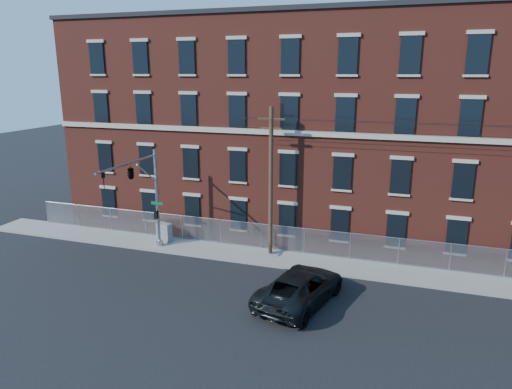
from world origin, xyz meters
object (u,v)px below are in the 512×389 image
at_px(traffic_signal_mast, 137,181).
at_px(pickup_truck, 300,287).
at_px(utility_cabinet, 164,232).
at_px(utility_pole_near, 271,179).

distance_m(traffic_signal_mast, pickup_truck, 12.63).
height_order(traffic_signal_mast, utility_cabinet, traffic_signal_mast).
relative_size(utility_pole_near, utility_cabinet, 7.34).
xyz_separation_m(traffic_signal_mast, utility_pole_near, (8.00, 3.42, -0.05)).
relative_size(traffic_signal_mast, pickup_truck, 1.08).
bearing_deg(pickup_truck, utility_cabinet, -12.91).
xyz_separation_m(utility_pole_near, pickup_truck, (3.50, -6.09, -4.44)).
bearing_deg(pickup_truck, traffic_signal_mast, 0.93).
xyz_separation_m(utility_pole_near, utility_cabinet, (-8.11, -0.20, -4.54)).
relative_size(traffic_signal_mast, utility_cabinet, 5.14).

